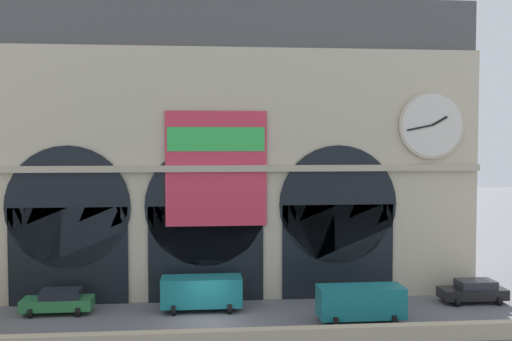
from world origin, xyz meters
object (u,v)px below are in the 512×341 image
at_px(car_midwest, 58,301).
at_px(van_center, 202,292).
at_px(car_east, 473,291).
at_px(van_mideast, 361,302).

height_order(car_midwest, van_center, van_center).
xyz_separation_m(van_center, car_east, (18.44, 0.15, -0.44)).
height_order(van_center, van_mideast, same).
relative_size(van_mideast, car_east, 1.18).
xyz_separation_m(car_midwest, van_center, (9.09, -0.18, 0.44)).
bearing_deg(van_center, car_midwest, 178.85).
xyz_separation_m(car_midwest, car_east, (27.53, -0.03, 0.00)).
bearing_deg(van_mideast, car_east, 21.78).
relative_size(van_center, car_east, 1.18).
relative_size(car_midwest, car_east, 1.00).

